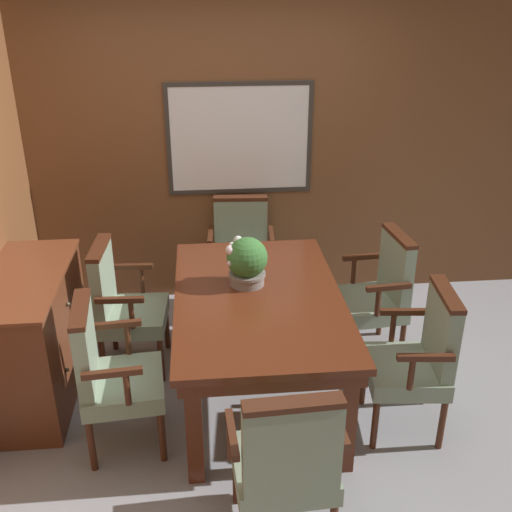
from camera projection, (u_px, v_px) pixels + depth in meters
The scene contains 11 objects.
ground_plane at pixel (245, 414), 3.85m from camera, with size 14.00×14.00×0.00m, color #93969E.
wall_back at pixel (227, 157), 4.86m from camera, with size 7.20×0.08×2.45m.
dining_table at pixel (258, 308), 3.79m from camera, with size 1.05×1.68×0.74m.
chair_head_far at pixel (241, 251), 4.92m from camera, with size 0.55×0.49×0.94m.
chair_left_near at pixel (109, 371), 3.41m from camera, with size 0.50×0.56×0.94m.
chair_head_near at pixel (286, 460), 2.77m from camera, with size 0.54×0.48×0.94m.
chair_left_far at pixel (122, 302), 4.13m from camera, with size 0.48×0.54×0.94m.
chair_right_far at pixel (379, 290), 4.30m from camera, with size 0.50×0.56×0.94m.
chair_right_near at pixel (419, 355), 3.55m from camera, with size 0.50×0.56×0.94m.
potted_plant at pixel (247, 261), 3.81m from camera, with size 0.27×0.26×0.32m.
sideboard_cabinet at pixel (34, 337), 3.87m from camera, with size 0.51×1.14×0.88m.
Camera 1 is at (-0.22, -3.06, 2.54)m, focal length 42.00 mm.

